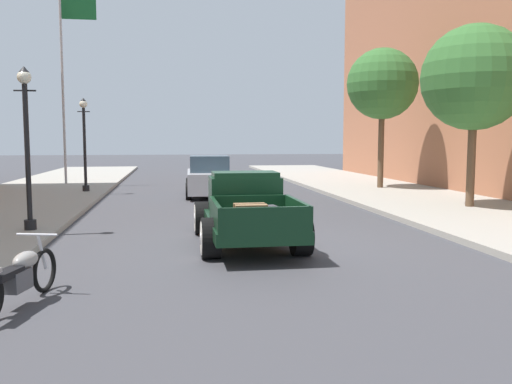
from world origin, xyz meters
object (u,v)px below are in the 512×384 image
at_px(street_tree_nearest, 474,78).
at_px(street_tree_second, 382,84).
at_px(street_lamp_near, 27,136).
at_px(car_background_silver, 209,177).
at_px(flagpole, 67,67).
at_px(motorcycle_parked, 18,276).
at_px(hotrod_truck_dark_green, 245,209).
at_px(street_lamp_far, 84,137).

distance_m(street_tree_nearest, street_tree_second, 6.97).
bearing_deg(street_lamp_near, street_tree_second, 36.94).
height_order(street_tree_nearest, street_tree_second, street_tree_second).
bearing_deg(car_background_silver, flagpole, 139.36).
relative_size(motorcycle_parked, street_tree_nearest, 0.36).
xyz_separation_m(car_background_silver, street_tree_nearest, (8.00, -5.84, 3.46)).
bearing_deg(hotrod_truck_dark_green, street_lamp_far, 114.74).
xyz_separation_m(car_background_silver, street_lamp_far, (-5.04, 1.35, 1.62)).
bearing_deg(street_tree_nearest, flagpole, 141.82).
distance_m(motorcycle_parked, car_background_silver, 14.55).
bearing_deg(street_lamp_near, flagpole, 96.34).
bearing_deg(car_background_silver, street_lamp_near, -120.09).
xyz_separation_m(street_lamp_far, street_tree_nearest, (13.04, -7.19, 1.84)).
height_order(street_lamp_far, flagpole, flagpole).
bearing_deg(street_lamp_far, motorcycle_parked, -84.59).
height_order(hotrod_truck_dark_green, street_lamp_near, street_lamp_near).
relative_size(hotrod_truck_dark_green, car_background_silver, 1.14).
bearing_deg(flagpole, street_lamp_far, -71.98).
distance_m(hotrod_truck_dark_green, street_tree_nearest, 9.50).
bearing_deg(street_tree_second, car_background_silver, -171.81).
height_order(motorcycle_parked, car_background_silver, car_background_silver).
bearing_deg(hotrod_truck_dark_green, motorcycle_parked, -131.42).
bearing_deg(street_lamp_far, street_lamp_near, -88.85).
distance_m(motorcycle_parked, street_tree_nearest, 14.72).
relative_size(motorcycle_parked, flagpole, 0.23).
height_order(flagpole, street_tree_second, flagpole).
height_order(street_lamp_near, flagpole, flagpole).
bearing_deg(street_tree_nearest, street_lamp_near, -168.87).
bearing_deg(motorcycle_parked, street_tree_nearest, 35.52).
distance_m(flagpole, street_tree_nearest, 18.37).
relative_size(car_background_silver, street_tree_nearest, 0.76).
xyz_separation_m(hotrod_truck_dark_green, street_tree_second, (7.62, 11.01, 3.97)).
relative_size(street_lamp_near, street_tree_nearest, 0.67).
relative_size(hotrod_truck_dark_green, motorcycle_parked, 2.39).
bearing_deg(hotrod_truck_dark_green, flagpole, 113.00).
bearing_deg(street_tree_second, hotrod_truck_dark_green, -124.70).
height_order(car_background_silver, flagpole, flagpole).
bearing_deg(street_lamp_near, car_background_silver, 59.91).
height_order(street_lamp_far, street_tree_nearest, street_tree_nearest).
bearing_deg(hotrod_truck_dark_green, street_lamp_near, 162.96).
xyz_separation_m(motorcycle_parked, street_tree_nearest, (11.58, 8.27, 3.79)).
bearing_deg(street_lamp_near, hotrod_truck_dark_green, -17.04).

